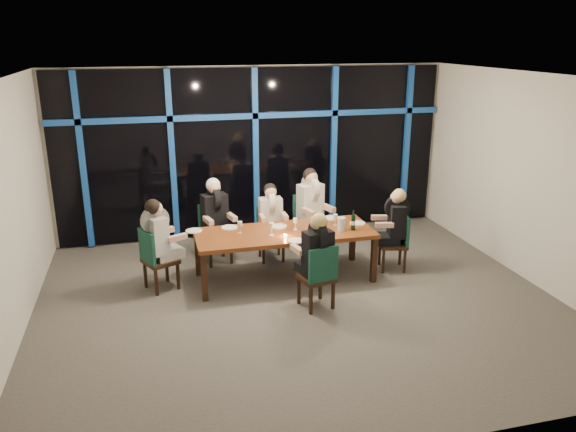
{
  "coord_description": "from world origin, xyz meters",
  "views": [
    {
      "loc": [
        -1.89,
        -6.71,
        3.49
      ],
      "look_at": [
        0.0,
        0.6,
        1.05
      ],
      "focal_mm": 35.0,
      "sensor_mm": 36.0,
      "label": 1
    }
  ],
  "objects_px": {
    "chair_near_mid": "(319,274)",
    "diner_far_left": "(215,209)",
    "dining_table": "(285,236)",
    "chair_far_mid": "(270,230)",
    "diner_end_right": "(394,217)",
    "diner_far_right": "(312,199)",
    "chair_end_right": "(398,239)",
    "diner_end_left": "(158,231)",
    "chair_far_right": "(309,220)",
    "water_pitcher": "(341,224)",
    "diner_near_mid": "(317,246)",
    "chair_far_left": "(214,230)",
    "chair_end_left": "(155,257)",
    "wine_bottle": "(353,222)",
    "diner_far_mid": "(271,211)"
  },
  "relations": [
    {
      "from": "chair_near_mid",
      "to": "diner_far_left",
      "type": "relative_size",
      "value": 0.99
    },
    {
      "from": "dining_table",
      "to": "chair_far_mid",
      "type": "relative_size",
      "value": 3.01
    },
    {
      "from": "dining_table",
      "to": "diner_far_left",
      "type": "bearing_deg",
      "value": 134.71
    },
    {
      "from": "chair_far_mid",
      "to": "diner_end_right",
      "type": "xyz_separation_m",
      "value": [
        1.74,
        -0.92,
        0.36
      ]
    },
    {
      "from": "diner_far_right",
      "to": "dining_table",
      "type": "bearing_deg",
      "value": -143.27
    },
    {
      "from": "chair_end_right",
      "to": "diner_end_left",
      "type": "height_order",
      "value": "diner_end_left"
    },
    {
      "from": "chair_far_right",
      "to": "water_pitcher",
      "type": "distance_m",
      "value": 1.26
    },
    {
      "from": "dining_table",
      "to": "water_pitcher",
      "type": "distance_m",
      "value": 0.85
    },
    {
      "from": "diner_near_mid",
      "to": "water_pitcher",
      "type": "xyz_separation_m",
      "value": [
        0.63,
        0.82,
        -0.02
      ]
    },
    {
      "from": "diner_far_left",
      "to": "diner_near_mid",
      "type": "distance_m",
      "value": 2.18
    },
    {
      "from": "diner_near_mid",
      "to": "chair_far_left",
      "type": "bearing_deg",
      "value": -73.33
    },
    {
      "from": "chair_end_right",
      "to": "chair_near_mid",
      "type": "distance_m",
      "value": 1.87
    },
    {
      "from": "dining_table",
      "to": "diner_end_right",
      "type": "bearing_deg",
      "value": -2.02
    },
    {
      "from": "chair_end_right",
      "to": "chair_near_mid",
      "type": "bearing_deg",
      "value": -45.1
    },
    {
      "from": "chair_far_left",
      "to": "diner_end_left",
      "type": "bearing_deg",
      "value": -149.03
    },
    {
      "from": "dining_table",
      "to": "diner_far_right",
      "type": "distance_m",
      "value": 1.21
    },
    {
      "from": "diner_far_left",
      "to": "diner_end_left",
      "type": "distance_m",
      "value": 1.21
    },
    {
      "from": "dining_table",
      "to": "diner_near_mid",
      "type": "relative_size",
      "value": 2.94
    },
    {
      "from": "dining_table",
      "to": "chair_end_left",
      "type": "bearing_deg",
      "value": 177.77
    },
    {
      "from": "chair_far_left",
      "to": "water_pitcher",
      "type": "distance_m",
      "value": 2.1
    },
    {
      "from": "chair_end_right",
      "to": "diner_end_right",
      "type": "height_order",
      "value": "diner_end_right"
    },
    {
      "from": "wine_bottle",
      "to": "diner_end_right",
      "type": "bearing_deg",
      "value": 9.5
    },
    {
      "from": "dining_table",
      "to": "chair_near_mid",
      "type": "relative_size",
      "value": 2.86
    },
    {
      "from": "chair_far_mid",
      "to": "water_pitcher",
      "type": "distance_m",
      "value": 1.38
    },
    {
      "from": "chair_near_mid",
      "to": "water_pitcher",
      "type": "height_order",
      "value": "water_pitcher"
    },
    {
      "from": "diner_far_mid",
      "to": "chair_end_right",
      "type": "bearing_deg",
      "value": -24.89
    },
    {
      "from": "chair_end_left",
      "to": "diner_end_right",
      "type": "bearing_deg",
      "value": -116.94
    },
    {
      "from": "chair_far_left",
      "to": "diner_far_mid",
      "type": "distance_m",
      "value": 0.96
    },
    {
      "from": "water_pitcher",
      "to": "diner_far_left",
      "type": "bearing_deg",
      "value": 150.1
    },
    {
      "from": "diner_far_left",
      "to": "diner_far_right",
      "type": "bearing_deg",
      "value": -11.68
    },
    {
      "from": "chair_end_left",
      "to": "water_pitcher",
      "type": "bearing_deg",
      "value": -120.07
    },
    {
      "from": "diner_end_right",
      "to": "dining_table",
      "type": "bearing_deg",
      "value": -79.04
    },
    {
      "from": "diner_near_mid",
      "to": "wine_bottle",
      "type": "xyz_separation_m",
      "value": [
        0.81,
        0.81,
        -0.0
      ]
    },
    {
      "from": "chair_end_right",
      "to": "diner_near_mid",
      "type": "relative_size",
      "value": 1.0
    },
    {
      "from": "dining_table",
      "to": "chair_far_mid",
      "type": "bearing_deg",
      "value": 91.6
    },
    {
      "from": "diner_far_mid",
      "to": "water_pitcher",
      "type": "distance_m",
      "value": 1.28
    },
    {
      "from": "chair_far_mid",
      "to": "chair_near_mid",
      "type": "relative_size",
      "value": 0.95
    },
    {
      "from": "chair_far_left",
      "to": "chair_far_mid",
      "type": "xyz_separation_m",
      "value": [
        0.89,
        -0.12,
        -0.04
      ]
    },
    {
      "from": "diner_far_right",
      "to": "chair_far_left",
      "type": "bearing_deg",
      "value": 162.03
    },
    {
      "from": "chair_near_mid",
      "to": "wine_bottle",
      "type": "height_order",
      "value": "wine_bottle"
    },
    {
      "from": "chair_near_mid",
      "to": "water_pitcher",
      "type": "relative_size",
      "value": 4.5
    },
    {
      "from": "chair_near_mid",
      "to": "diner_end_left",
      "type": "relative_size",
      "value": 1.01
    },
    {
      "from": "diner_far_mid",
      "to": "diner_near_mid",
      "type": "relative_size",
      "value": 0.95
    },
    {
      "from": "chair_far_left",
      "to": "wine_bottle",
      "type": "distance_m",
      "value": 2.26
    },
    {
      "from": "chair_far_left",
      "to": "chair_far_right",
      "type": "height_order",
      "value": "chair_far_right"
    },
    {
      "from": "diner_far_left",
      "to": "diner_far_mid",
      "type": "distance_m",
      "value": 0.88
    },
    {
      "from": "diner_far_right",
      "to": "diner_near_mid",
      "type": "xyz_separation_m",
      "value": [
        -0.52,
        -1.95,
        -0.06
      ]
    },
    {
      "from": "chair_near_mid",
      "to": "diner_end_right",
      "type": "height_order",
      "value": "diner_end_right"
    },
    {
      "from": "wine_bottle",
      "to": "dining_table",
      "type": "bearing_deg",
      "value": 169.75
    },
    {
      "from": "chair_far_left",
      "to": "chair_near_mid",
      "type": "xyz_separation_m",
      "value": [
        1.11,
        -2.05,
        -0.02
      ]
    }
  ]
}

